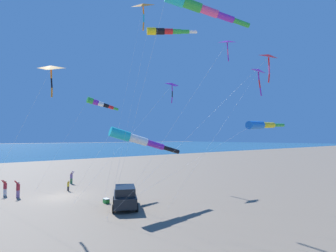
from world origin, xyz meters
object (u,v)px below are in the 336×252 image
kite_windsock_magenta_far_left (136,139)px  kite_delta_orange_high_right (259,71)px  kite_windsock_black_fish_shape (262,125)px  person_child_green_jacket (68,185)px  kite_delta_small_distant (172,85)px  kite_delta_blue_topmost (51,68)px  person_adult_flyer (18,188)px  kite_windsock_long_streamer_right (99,103)px  kite_windsock_red_high_left (197,7)px  kite_windsock_rainbow_low_near (166,31)px  cooler_box (106,201)px  person_child_grey_jacket (5,187)px  kite_delta_checkered_midright (227,43)px  kite_delta_purple_drifting (269,57)px  parked_car (125,196)px  person_bystander_far (71,177)px  kite_delta_white_trailing (143,6)px

kite_windsock_magenta_far_left → kite_delta_orange_high_right: 17.07m
kite_windsock_black_fish_shape → person_child_green_jacket: bearing=30.5°
kite_delta_small_distant → kite_delta_blue_topmost: bearing=99.4°
kite_delta_blue_topmost → kite_delta_orange_high_right: bearing=-110.1°
person_adult_flyer → kite_delta_small_distant: size_ratio=0.11×
kite_windsock_long_streamer_right → kite_windsock_red_high_left: kite_windsock_red_high_left is taller
kite_windsock_magenta_far_left → kite_windsock_red_high_left: (-6.49, -1.33, 10.11)m
person_adult_flyer → kite_windsock_rainbow_low_near: bearing=-143.1°
cooler_box → kite_windsock_magenta_far_left: size_ratio=0.07×
person_child_grey_jacket → kite_delta_orange_high_right: kite_delta_orange_high_right is taller
kite_windsock_magenta_far_left → kite_delta_checkered_midright: bearing=-157.5°
kite_windsock_magenta_far_left → kite_windsock_black_fish_shape: bearing=-135.9°
kite_delta_purple_drifting → kite_windsock_rainbow_low_near: kite_windsock_rainbow_low_near is taller
kite_windsock_rainbow_low_near → kite_delta_purple_drifting: bearing=-152.0°
parked_car → person_child_grey_jacket: size_ratio=2.80×
person_child_grey_jacket → kite_windsock_magenta_far_left: size_ratio=0.20×
parked_car → person_child_green_jacket: parked_car is taller
person_bystander_far → kite_delta_orange_high_right: kite_delta_orange_high_right is taller
kite_windsock_magenta_far_left → kite_delta_blue_topmost: kite_delta_blue_topmost is taller
person_child_grey_jacket → person_bystander_far: (2.75, -7.69, -0.02)m
kite_delta_purple_drifting → person_adult_flyer: bearing=33.8°
person_child_green_jacket → kite_delta_blue_topmost: kite_delta_blue_topmost is taller
parked_car → kite_delta_orange_high_right: 20.79m
person_adult_flyer → kite_delta_purple_drifting: size_ratio=0.14×
person_adult_flyer → kite_windsock_black_fish_shape: kite_windsock_black_fish_shape is taller
person_child_grey_jacket → kite_delta_blue_topmost: kite_delta_blue_topmost is taller
cooler_box → kite_delta_checkered_midright: size_ratio=0.05×
kite_windsock_long_streamer_right → kite_delta_blue_topmost: kite_delta_blue_topmost is taller
kite_delta_purple_drifting → person_child_grey_jacket: bearing=33.3°
kite_delta_white_trailing → kite_delta_checkered_midright: size_ratio=1.65×
kite_windsock_black_fish_shape → kite_delta_purple_drifting: size_ratio=1.16×
person_adult_flyer → person_child_grey_jacket: person_adult_flyer is taller
kite_windsock_black_fish_shape → parked_car: bearing=49.5°
kite_delta_checkered_midright → kite_windsock_magenta_far_left: bearing=22.5°
kite_windsock_long_streamer_right → kite_delta_blue_topmost: 8.33m
cooler_box → person_bystander_far: bearing=-3.7°
person_child_grey_jacket → kite_windsock_magenta_far_left: 15.34m
parked_car → kite_windsock_magenta_far_left: kite_windsock_magenta_far_left is taller
kite_windsock_black_fish_shape → kite_delta_small_distant: bearing=-8.9°
kite_delta_purple_drifting → kite_windsock_long_streamer_right: bearing=15.4°
person_bystander_far → kite_delta_purple_drifting: kite_delta_purple_drifting is taller
kite_delta_white_trailing → kite_delta_small_distant: size_ratio=1.42×
person_bystander_far → kite_windsock_long_streamer_right: (-5.47, -1.27, 9.25)m
person_child_green_jacket → kite_delta_orange_high_right: 25.76m
parked_car → kite_windsock_black_fish_shape: kite_windsock_black_fish_shape is taller
cooler_box → kite_windsock_black_fish_shape: 15.53m
kite_windsock_black_fish_shape → kite_delta_orange_high_right: (4.43, -6.95, 6.79)m
kite_delta_purple_drifting → kite_windsock_rainbow_low_near: bearing=28.0°
cooler_box → person_child_green_jacket: 7.87m
parked_car → kite_windsock_magenta_far_left: bearing=-78.5°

